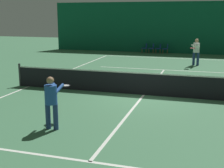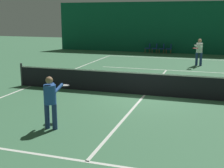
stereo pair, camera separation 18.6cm
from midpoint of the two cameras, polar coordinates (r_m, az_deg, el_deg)
name	(u,v)px [view 1 (the left image)]	position (r m, az deg, el deg)	size (l,w,h in m)	color
ground_plane	(144,95)	(13.19, 5.44, -2.00)	(60.00, 60.00, 0.00)	#3D704C
backdrop_curtain	(179,28)	(27.96, 11.91, 10.04)	(23.00, 0.12, 4.43)	#0F5138
court_line_baseline_far	(173,58)	(24.78, 10.97, 4.65)	(11.00, 0.10, 0.00)	silver
court_line_service_far	(164,70)	(19.37, 9.23, 2.57)	(8.25, 0.10, 0.00)	silver
court_line_service_near	(90,162)	(7.39, -4.82, -13.99)	(8.25, 0.10, 0.00)	silver
court_line_sideline_left	(29,86)	(15.22, -15.29, -0.43)	(0.10, 23.80, 0.00)	silver
court_line_centre	(144,95)	(13.19, 5.44, -1.99)	(0.10, 12.80, 0.00)	silver
tennis_net	(144,83)	(13.07, 5.49, 0.17)	(12.00, 0.10, 1.07)	black
player_near	(52,99)	(9.24, -11.52, -2.64)	(0.39, 1.31, 1.57)	navy
player_far	(196,50)	(21.40, 14.89, 6.03)	(0.64, 1.44, 1.77)	navy
courtside_chair_0	(145,47)	(27.93, 5.88, 6.68)	(0.44, 0.44, 0.84)	brown
courtside_chair_1	(152,48)	(27.82, 7.13, 6.62)	(0.44, 0.44, 0.84)	brown
courtside_chair_2	(159,48)	(27.72, 8.40, 6.57)	(0.44, 0.44, 0.84)	brown
courtside_chair_3	(166,48)	(27.64, 9.68, 6.50)	(0.44, 0.44, 0.84)	brown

